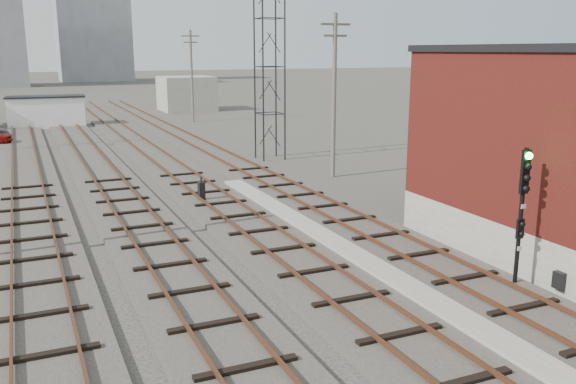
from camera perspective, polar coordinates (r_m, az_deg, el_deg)
ground at (r=63.19m, az=-15.06°, el=6.29°), size 320.00×320.00×0.00m
track_right at (r=43.36m, az=-7.37°, el=3.82°), size 3.20×90.00×0.39m
track_mid_right at (r=42.42m, az=-12.56°, el=3.41°), size 3.20×90.00×0.39m
track_mid_left at (r=41.85m, az=-17.93°, el=2.95°), size 3.20×90.00×0.39m
track_left at (r=41.65m, az=-23.40°, el=2.46°), size 3.20×90.00×0.39m
platform_curb at (r=20.18m, az=7.80°, el=-7.01°), size 0.90×28.00×0.26m
lattice_tower at (r=40.02m, az=-1.75°, el=13.79°), size 1.60×1.60×15.00m
utility_pole_right_a at (r=34.16m, az=4.34°, el=9.33°), size 1.80×0.24×9.00m
utility_pole_right_b at (r=62.22m, az=-9.01°, el=10.90°), size 1.80×0.24×9.00m
apartment_right at (r=153.20m, az=-17.82°, el=14.75°), size 16.00×12.00×26.00m
shed_right at (r=74.59m, az=-9.47°, el=9.08°), size 6.00×6.00×4.00m
signal_mast at (r=19.12m, az=21.07°, el=-1.29°), size 0.40×0.42×4.30m
switch_stand at (r=28.78m, az=-8.10°, el=0.02°), size 0.31×0.31×1.21m
site_trailer at (r=61.48m, az=-21.64°, el=7.02°), size 7.11×3.45×2.92m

